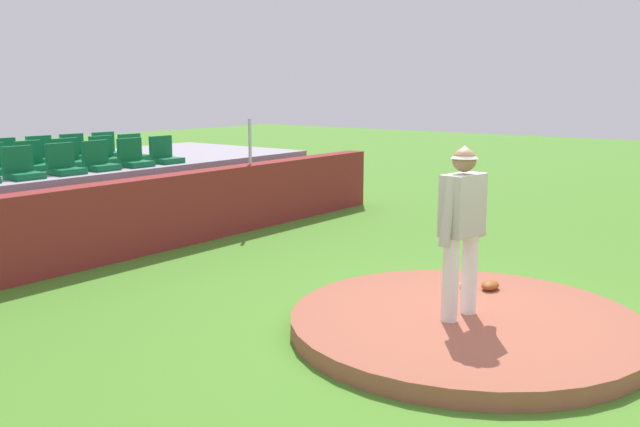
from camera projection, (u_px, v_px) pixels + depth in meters
The scene contains 21 objects.
ground_plane at pixel (465, 332), 7.46m from camera, with size 60.00×60.00×0.00m, color #488326.
pitchers_mound at pixel (465, 324), 7.45m from camera, with size 3.80×3.80×0.18m, color #9F5640.
pitcher at pixel (462, 219), 7.20m from camera, with size 0.83×0.33×1.85m.
baseball at pixel (462, 285), 8.45m from camera, with size 0.07×0.07×0.07m, color white.
fielding_glove at pixel (490, 285), 8.37m from camera, with size 0.30×0.20×0.11m, color brown.
brick_barrier at pixel (134, 218), 10.77m from camera, with size 12.27×0.40×1.20m, color maroon.
fence_post_right at pixel (250, 142), 12.67m from camera, with size 0.06×0.06×0.85m, color silver.
bleacher_platform at pixel (39, 200), 12.40m from camera, with size 10.63×3.87×1.22m, color #9992A0.
stadium_chair_1 at pixel (21, 169), 10.58m from camera, with size 0.48×0.44×0.50m.
stadium_chair_2 at pixel (64, 165), 11.14m from camera, with size 0.48×0.44×0.50m.
stadium_chair_3 at pixel (99, 161), 11.69m from camera, with size 0.48×0.44×0.50m.
stadium_chair_4 at pixel (134, 158), 12.21m from camera, with size 0.48×0.44×0.50m.
stadium_chair_5 at pixel (165, 155), 12.77m from camera, with size 0.48×0.44×0.50m.
stadium_chair_8 at pixel (32, 161), 11.66m from camera, with size 0.48×0.44×0.50m.
stadium_chair_9 at pixel (70, 158), 12.20m from camera, with size 0.48×0.44×0.50m.
stadium_chair_10 at pixel (105, 155), 12.78m from camera, with size 0.48×0.44×0.50m.
stadium_chair_11 at pixel (133, 152), 13.31m from camera, with size 0.48×0.44×0.50m.
stadium_chair_14 at pixel (6, 158), 12.22m from camera, with size 0.48×0.44×0.50m.
stadium_chair_15 at pixel (43, 155), 12.80m from camera, with size 0.48×0.44×0.50m.
stadium_chair_16 at pixel (75, 152), 13.33m from camera, with size 0.48×0.44×0.50m.
stadium_chair_17 at pixel (107, 149), 13.84m from camera, with size 0.48×0.44×0.50m.
Camera 1 is at (-6.59, -3.09, 2.62)m, focal length 38.58 mm.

